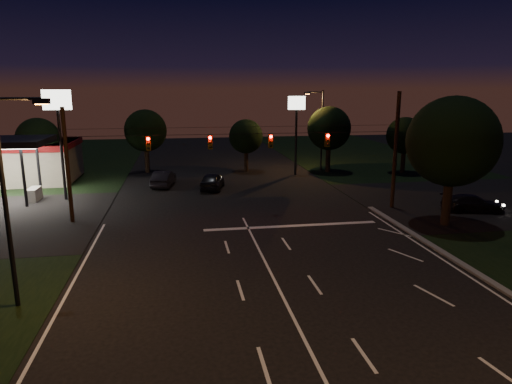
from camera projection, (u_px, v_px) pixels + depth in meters
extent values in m
plane|color=black|center=(288.00, 307.00, 19.64)|extent=(140.00, 140.00, 0.00)
cube|color=black|center=(475.00, 201.00, 38.26)|extent=(20.00, 16.00, 0.02)
cube|color=silver|center=(291.00, 226.00, 31.19)|extent=(12.00, 0.50, 0.01)
cylinder|color=black|center=(392.00, 208.00, 36.00)|extent=(0.30, 0.30, 9.00)
cylinder|color=black|center=(73.00, 222.00, 32.13)|extent=(0.28, 0.28, 8.00)
cylinder|color=black|center=(241.00, 134.00, 32.74)|extent=(24.00, 0.03, 0.03)
cylinder|color=black|center=(241.00, 127.00, 32.63)|extent=(24.00, 0.02, 0.02)
cube|color=#3F3307|center=(148.00, 143.00, 31.81)|extent=(0.32, 0.26, 1.00)
sphere|color=#FF0705|center=(148.00, 139.00, 31.58)|extent=(0.22, 0.22, 0.22)
sphere|color=black|center=(148.00, 144.00, 31.66)|extent=(0.20, 0.20, 0.20)
sphere|color=black|center=(149.00, 148.00, 31.73)|extent=(0.20, 0.20, 0.20)
cube|color=#3F3307|center=(210.00, 142.00, 32.50)|extent=(0.32, 0.26, 1.00)
sphere|color=#FF0705|center=(210.00, 138.00, 32.28)|extent=(0.22, 0.22, 0.22)
sphere|color=black|center=(210.00, 142.00, 32.35)|extent=(0.20, 0.20, 0.20)
sphere|color=black|center=(210.00, 147.00, 32.42)|extent=(0.20, 0.20, 0.20)
cube|color=#3F3307|center=(271.00, 141.00, 33.21)|extent=(0.32, 0.26, 1.00)
sphere|color=#FF0705|center=(271.00, 137.00, 32.99)|extent=(0.22, 0.22, 0.22)
sphere|color=black|center=(271.00, 141.00, 33.06)|extent=(0.20, 0.20, 0.20)
sphere|color=black|center=(271.00, 146.00, 33.13)|extent=(0.20, 0.20, 0.20)
cube|color=#3F3307|center=(327.00, 140.00, 33.91)|extent=(0.32, 0.26, 1.00)
sphere|color=#FF0705|center=(328.00, 136.00, 33.68)|extent=(0.22, 0.22, 0.22)
sphere|color=black|center=(328.00, 140.00, 33.75)|extent=(0.20, 0.20, 0.20)
sphere|color=black|center=(328.00, 145.00, 33.83)|extent=(0.20, 0.20, 0.20)
cube|color=gray|center=(1.00, 162.00, 45.46)|extent=(14.00, 8.00, 4.00)
cube|color=gray|center=(34.00, 195.00, 38.02)|extent=(0.80, 2.00, 1.10)
cylinder|color=black|center=(24.00, 177.00, 35.68)|extent=(0.24, 0.24, 4.80)
cylinder|color=black|center=(39.00, 169.00, 39.53)|extent=(0.24, 0.24, 4.80)
cylinder|color=black|center=(62.00, 156.00, 37.71)|extent=(0.24, 0.24, 7.50)
cube|color=white|center=(57.00, 100.00, 36.70)|extent=(2.20, 0.30, 1.60)
cylinder|color=black|center=(296.00, 143.00, 49.01)|extent=(0.24, 0.24, 7.00)
cube|color=white|center=(297.00, 103.00, 48.08)|extent=(1.80, 0.30, 1.40)
cylinder|color=black|center=(6.00, 205.00, 18.71)|extent=(0.20, 0.20, 9.00)
cylinder|color=black|center=(17.00, 99.00, 17.90)|extent=(1.80, 0.12, 0.12)
cube|color=black|center=(41.00, 101.00, 18.07)|extent=(0.60, 0.35, 0.22)
cube|color=orange|center=(42.00, 104.00, 18.10)|extent=(0.45, 0.25, 0.04)
cylinder|color=black|center=(322.00, 131.00, 51.27)|extent=(0.20, 0.20, 9.00)
cylinder|color=black|center=(315.00, 92.00, 50.17)|extent=(1.80, 0.12, 0.12)
cube|color=black|center=(307.00, 93.00, 50.05)|extent=(0.60, 0.35, 0.22)
cube|color=orange|center=(307.00, 94.00, 50.08)|extent=(0.45, 0.25, 0.04)
cylinder|color=black|center=(447.00, 197.00, 30.99)|extent=(0.60, 0.60, 4.00)
sphere|color=black|center=(453.00, 142.00, 30.16)|extent=(6.00, 6.00, 6.00)
sphere|color=black|center=(457.00, 143.00, 30.73)|extent=(4.50, 4.50, 4.50)
sphere|color=black|center=(442.00, 143.00, 30.38)|extent=(4.20, 4.20, 4.20)
cylinder|color=black|center=(41.00, 168.00, 45.26)|extent=(0.49, 0.49, 3.00)
sphere|color=black|center=(38.00, 139.00, 44.63)|extent=(4.20, 4.20, 4.20)
sphere|color=black|center=(44.00, 140.00, 45.03)|extent=(3.15, 3.15, 3.15)
sphere|color=black|center=(35.00, 140.00, 44.79)|extent=(2.94, 2.94, 2.94)
cylinder|color=black|center=(147.00, 158.00, 50.69)|extent=(0.52, 0.52, 3.25)
sphere|color=black|center=(145.00, 131.00, 50.01)|extent=(4.60, 4.60, 4.60)
sphere|color=black|center=(150.00, 131.00, 50.45)|extent=(3.45, 3.45, 3.45)
sphere|color=black|center=(141.00, 131.00, 50.18)|extent=(3.22, 3.22, 3.22)
cylinder|color=black|center=(246.00, 159.00, 51.56)|extent=(0.47, 0.47, 2.75)
sphere|color=black|center=(246.00, 136.00, 50.98)|extent=(3.80, 3.80, 3.80)
sphere|color=black|center=(249.00, 137.00, 51.34)|extent=(2.85, 2.85, 2.85)
sphere|color=black|center=(242.00, 137.00, 51.12)|extent=(2.66, 2.66, 2.66)
cylinder|color=black|center=(328.00, 157.00, 51.01)|extent=(0.53, 0.53, 3.40)
sphere|color=black|center=(329.00, 128.00, 50.30)|extent=(4.80, 4.80, 4.80)
sphere|color=black|center=(332.00, 129.00, 50.76)|extent=(3.60, 3.60, 3.60)
sphere|color=black|center=(324.00, 129.00, 50.48)|extent=(3.36, 3.36, 3.36)
cylinder|color=black|center=(403.00, 160.00, 50.44)|extent=(0.48, 0.48, 2.90)
sphere|color=black|center=(405.00, 135.00, 49.83)|extent=(4.00, 4.00, 4.00)
sphere|color=black|center=(407.00, 136.00, 50.21)|extent=(3.00, 3.00, 3.00)
sphere|color=black|center=(401.00, 136.00, 49.98)|extent=(2.80, 2.80, 2.80)
imported|color=black|center=(212.00, 181.00, 42.41)|extent=(2.86, 4.86, 1.55)
imported|color=black|center=(164.00, 179.00, 43.61)|extent=(2.38, 4.79, 1.51)
imported|color=black|center=(473.00, 203.00, 34.66)|extent=(4.88, 2.93, 1.32)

